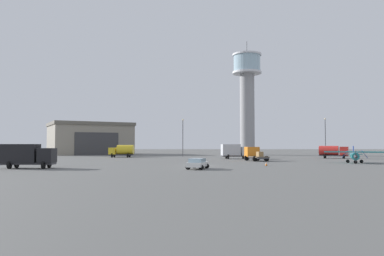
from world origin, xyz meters
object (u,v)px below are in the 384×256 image
object	(u,v)px
truck_box_black	(27,155)
truck_fuel_tanker_yellow	(122,151)
light_post_east	(325,134)
control_tower	(247,91)
car_white	(198,163)
light_post_west	(183,134)
traffic_cone_near_left	(266,164)
truck_box_silver	(234,151)
truck_fuel_tanker_red	(333,151)
airplane_teal	(354,155)
truck_flatbed_orange	(254,154)

from	to	relation	value
truck_box_black	truck_fuel_tanker_yellow	bearing A→B (deg)	83.34
truck_fuel_tanker_yellow	light_post_east	xyz separation A→B (m)	(52.24, 9.23, 4.30)
control_tower	light_post_east	bearing A→B (deg)	-35.40
car_white	light_post_west	xyz separation A→B (m)	(-4.44, 49.29, 5.04)
truck_fuel_tanker_yellow	car_white	world-z (taller)	truck_fuel_tanker_yellow
truck_box_black	light_post_east	world-z (taller)	light_post_east
traffic_cone_near_left	truck_box_silver	bearing A→B (deg)	94.99
truck_fuel_tanker_yellow	car_white	distance (m)	46.60
truck_fuel_tanker_yellow	traffic_cone_near_left	distance (m)	45.44
truck_fuel_tanker_yellow	truck_fuel_tanker_red	distance (m)	49.52
light_post_west	car_white	bearing A→B (deg)	-84.85
control_tower	car_white	world-z (taller)	control_tower
truck_box_silver	light_post_west	world-z (taller)	light_post_west
truck_box_silver	light_post_west	xyz separation A→B (m)	(-12.09, 14.82, 4.03)
truck_fuel_tanker_red	traffic_cone_near_left	size ratio (longest dim) A/B	11.33
airplane_teal	truck_box_black	distance (m)	51.00
car_white	truck_flatbed_orange	bearing A→B (deg)	-9.67
truck_box_silver	car_white	bearing A→B (deg)	-110.44
light_post_east	truck_fuel_tanker_red	bearing A→B (deg)	-101.86
car_white	truck_box_black	bearing A→B (deg)	101.79
truck_fuel_tanker_red	light_post_east	distance (m)	15.05
light_post_east	traffic_cone_near_left	xyz separation A→B (m)	(-23.36, -44.29, -5.67)
truck_flatbed_orange	control_tower	bearing A→B (deg)	-21.82
light_post_east	traffic_cone_near_left	distance (m)	50.39
truck_box_silver	traffic_cone_near_left	xyz separation A→B (m)	(2.35, -26.94, -1.47)
truck_fuel_tanker_red	truck_box_silver	distance (m)	22.98
airplane_teal	car_white	bearing A→B (deg)	-39.56
truck_box_silver	truck_flatbed_orange	size ratio (longest dim) A/B	0.97
truck_fuel_tanker_yellow	airplane_teal	bearing A→B (deg)	151.77
truck_fuel_tanker_red	traffic_cone_near_left	distance (m)	36.46
truck_flatbed_orange	traffic_cone_near_left	distance (m)	16.89
car_white	light_post_east	size ratio (longest dim) A/B	0.47
truck_fuel_tanker_yellow	traffic_cone_near_left	size ratio (longest dim) A/B	10.41
airplane_teal	traffic_cone_near_left	size ratio (longest dim) A/B	16.74
truck_box_black	light_post_east	size ratio (longest dim) A/B	0.66
truck_fuel_tanker_red	truck_box_silver	bearing A→B (deg)	-146.93
traffic_cone_near_left	truck_fuel_tanker_red	bearing A→B (deg)	55.95
truck_fuel_tanker_red	light_post_east	bearing A→B (deg)	103.07
light_post_east	traffic_cone_near_left	world-z (taller)	light_post_east
airplane_teal	light_post_east	world-z (taller)	light_post_east
light_post_west	truck_fuel_tanker_red	bearing A→B (deg)	-18.37
control_tower	truck_fuel_tanker_yellow	bearing A→B (deg)	-145.64
truck_box_black	truck_flatbed_orange	bearing A→B (deg)	33.60
truck_box_black	light_post_east	bearing A→B (deg)	40.56
light_post_west	truck_box_black	bearing A→B (deg)	-110.28
truck_fuel_tanker_yellow	light_post_east	distance (m)	53.22
airplane_teal	truck_box_silver	bearing A→B (deg)	-115.55
truck_box_silver	car_white	size ratio (longest dim) A/B	1.29
control_tower	airplane_teal	world-z (taller)	control_tower
truck_box_black	truck_fuel_tanker_yellow	xyz separation A→B (m)	(3.47, 41.76, -0.10)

